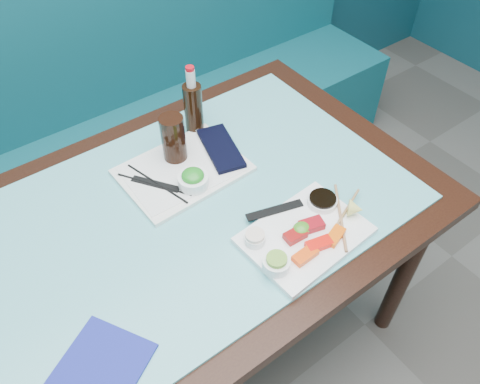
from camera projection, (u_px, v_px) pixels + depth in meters
booth_bench at (89, 150)px, 2.00m from camera, size 3.00×0.56×1.17m
dining_table at (187, 232)px, 1.33m from camera, size 1.40×0.90×0.75m
glass_top at (184, 212)px, 1.27m from camera, size 1.22×0.76×0.01m
sashimi_plate at (305, 235)px, 1.20m from camera, size 0.33×0.24×0.02m
salmon_left at (305, 255)px, 1.13m from camera, size 0.07×0.03×0.02m
salmon_mid at (319, 244)px, 1.16m from camera, size 0.07×0.05×0.02m
salmon_right at (335, 236)px, 1.18m from camera, size 0.07×0.05×0.02m
tuna_left at (295, 235)px, 1.18m from camera, size 0.06×0.04×0.02m
tuna_right at (312, 225)px, 1.20m from camera, size 0.07×0.05×0.02m
seaweed_garnish at (302, 229)px, 1.19m from camera, size 0.05×0.04×0.03m
ramekin_wasabi at (276, 264)px, 1.11m from camera, size 0.08×0.08×0.03m
wasabi_fill at (277, 259)px, 1.10m from camera, size 0.05×0.05×0.01m
ramekin_ginger at (255, 239)px, 1.16m from camera, size 0.07×0.07×0.02m
ginger_fill at (255, 235)px, 1.15m from camera, size 0.06×0.06×0.01m
soy_dish at (322, 201)px, 1.26m from camera, size 0.09×0.09×0.02m
soy_fill at (323, 198)px, 1.25m from camera, size 0.09×0.09×0.01m
lemon_wedge at (355, 209)px, 1.22m from camera, size 0.06×0.06×0.05m
chopstick_sleeve at (275, 210)px, 1.24m from camera, size 0.16×0.07×0.00m
wooden_chopstick_a at (341, 216)px, 1.22m from camera, size 0.14×0.18×0.01m
wooden_chopstick_b at (343, 215)px, 1.23m from camera, size 0.20×0.09×0.01m
serving_tray at (183, 170)px, 1.36m from camera, size 0.36×0.27×0.01m
paper_placemat at (183, 168)px, 1.36m from camera, size 0.33×0.23×0.00m
seaweed_bowl at (193, 181)px, 1.30m from camera, size 0.10×0.10×0.03m
seaweed_salad at (193, 176)px, 1.28m from camera, size 0.08×0.08×0.03m
cola_glass at (173, 138)px, 1.34m from camera, size 0.08×0.08×0.14m
navy_pouch at (221, 148)px, 1.40m from camera, size 0.13×0.22×0.02m
fork at (200, 131)px, 1.46m from camera, size 0.04×0.10×0.01m
black_chopstick_a at (154, 185)px, 1.31m from camera, size 0.13×0.20×0.01m
black_chopstick_b at (157, 183)px, 1.31m from camera, size 0.07×0.23×0.01m
tray_sleeve at (156, 184)px, 1.31m from camera, size 0.10×0.13×0.00m
cola_bottle_body at (193, 109)px, 1.44m from camera, size 0.08×0.08×0.16m
cola_bottle_neck at (191, 78)px, 1.36m from camera, size 0.03×0.03×0.05m
cola_bottle_cap at (190, 69)px, 1.33m from camera, size 0.03×0.03×0.01m
blue_napkin at (102, 365)px, 0.97m from camera, size 0.23×0.23×0.01m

